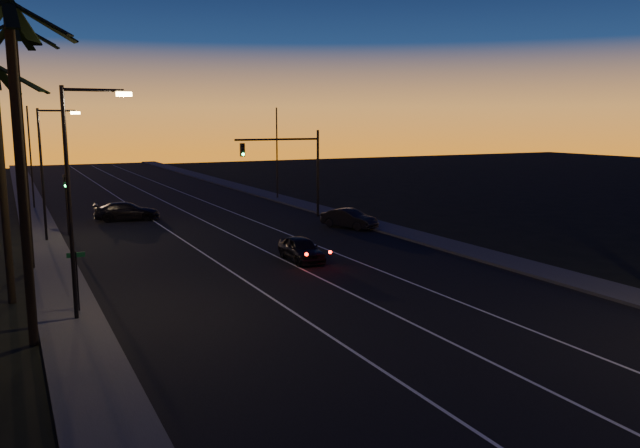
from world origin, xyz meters
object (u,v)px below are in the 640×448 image
signal_mast (291,159)px  cross_car (127,211)px  right_car (349,219)px  lead_car (301,249)px

signal_mast → cross_car: bearing=157.3°
cross_car → signal_mast: bearing=-22.7°
signal_mast → right_car: (1.86, -6.06, -4.08)m
right_car → cross_car: cross_car is taller
lead_car → right_car: (7.68, 8.17, 0.02)m
signal_mast → lead_car: bearing=-112.2°
lead_car → cross_car: size_ratio=0.86×
signal_mast → cross_car: 13.53m
signal_mast → cross_car: size_ratio=1.36×
right_car → cross_car: (-13.77, 11.04, 0.02)m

